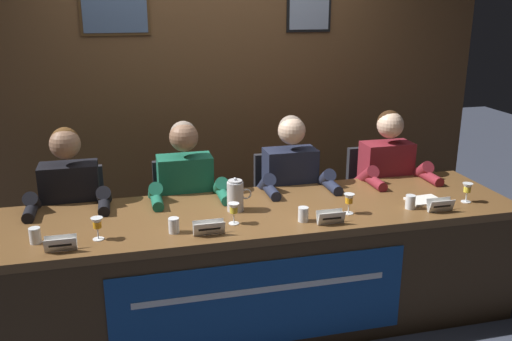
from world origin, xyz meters
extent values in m
plane|color=#383D4C|center=(0.00, 0.00, 0.00)|extent=(12.00, 12.00, 0.00)
cube|color=brown|center=(0.00, 1.31, 1.30)|extent=(4.44, 0.12, 2.60)
cube|color=#4C3319|center=(-0.74, 1.24, 1.89)|extent=(0.50, 0.02, 0.35)
cube|color=slate|center=(-0.74, 1.23, 1.89)|extent=(0.46, 0.01, 0.31)
cube|color=black|center=(0.74, 1.24, 1.89)|extent=(0.36, 0.02, 0.35)
cube|color=#8C99AD|center=(0.74, 1.23, 1.89)|extent=(0.32, 0.01, 0.31)
cube|color=brown|center=(0.00, 0.00, 0.73)|extent=(3.24, 0.83, 0.05)
cube|color=#402A16|center=(0.00, -0.39, 0.35)|extent=(3.18, 0.04, 0.70)
cube|color=#402A16|center=(1.57, 0.00, 0.35)|extent=(0.08, 0.75, 0.70)
cube|color=#19478C|center=(-0.06, -0.42, 0.35)|extent=(1.68, 0.01, 0.52)
cube|color=white|center=(-0.06, -0.42, 0.44)|extent=(1.43, 0.00, 0.04)
cylinder|color=black|center=(-1.10, 0.51, 0.01)|extent=(0.44, 0.44, 0.02)
cylinder|color=black|center=(-1.10, 0.51, 0.22)|extent=(0.05, 0.05, 0.40)
cube|color=#232328|center=(-1.10, 0.51, 0.44)|extent=(0.44, 0.44, 0.03)
cube|color=#232328|center=(-1.10, 0.71, 0.67)|extent=(0.40, 0.05, 0.44)
cylinder|color=black|center=(-1.20, 0.16, 0.23)|extent=(0.10, 0.10, 0.45)
cylinder|color=black|center=(-1.00, 0.16, 0.23)|extent=(0.10, 0.10, 0.45)
cylinder|color=black|center=(-1.20, 0.31, 0.50)|extent=(0.13, 0.34, 0.13)
cylinder|color=black|center=(-1.00, 0.31, 0.50)|extent=(0.13, 0.34, 0.13)
cube|color=black|center=(-1.10, 0.48, 0.74)|extent=(0.36, 0.20, 0.48)
sphere|color=#8E664C|center=(-1.10, 0.46, 1.12)|extent=(0.19, 0.19, 0.19)
sphere|color=#593819|center=(-1.10, 0.48, 1.13)|extent=(0.17, 0.17, 0.17)
cylinder|color=black|center=(-1.31, 0.38, 0.76)|extent=(0.09, 0.30, 0.25)
cylinder|color=black|center=(-0.89, 0.38, 0.76)|extent=(0.09, 0.30, 0.25)
cylinder|color=black|center=(-1.31, 0.22, 0.78)|extent=(0.07, 0.24, 0.07)
cylinder|color=black|center=(-0.89, 0.22, 0.78)|extent=(0.07, 0.24, 0.07)
cube|color=white|center=(-1.10, -0.33, 0.79)|extent=(0.16, 0.03, 0.08)
cube|color=white|center=(-1.10, -0.30, 0.79)|extent=(0.16, 0.03, 0.08)
cube|color=black|center=(-1.10, -0.34, 0.79)|extent=(0.11, 0.01, 0.01)
cylinder|color=white|center=(-0.92, -0.21, 0.75)|extent=(0.06, 0.06, 0.00)
cylinder|color=white|center=(-0.92, -0.21, 0.78)|extent=(0.01, 0.01, 0.05)
cone|color=white|center=(-0.92, -0.21, 0.84)|extent=(0.06, 0.06, 0.06)
cylinder|color=orange|center=(-0.92, -0.21, 0.84)|extent=(0.04, 0.04, 0.04)
cylinder|color=silver|center=(-1.24, -0.18, 0.79)|extent=(0.06, 0.06, 0.08)
cylinder|color=silver|center=(-1.24, -0.18, 0.78)|extent=(0.05, 0.05, 0.05)
cylinder|color=black|center=(-0.37, 0.51, 0.01)|extent=(0.44, 0.44, 0.02)
cylinder|color=black|center=(-0.37, 0.51, 0.22)|extent=(0.05, 0.05, 0.40)
cube|color=#232328|center=(-0.37, 0.51, 0.44)|extent=(0.44, 0.44, 0.03)
cube|color=#232328|center=(-0.37, 0.71, 0.67)|extent=(0.40, 0.05, 0.44)
cylinder|color=black|center=(-0.47, 0.16, 0.23)|extent=(0.10, 0.10, 0.45)
cylinder|color=black|center=(-0.27, 0.16, 0.23)|extent=(0.10, 0.10, 0.45)
cylinder|color=black|center=(-0.47, 0.31, 0.50)|extent=(0.13, 0.34, 0.13)
cylinder|color=black|center=(-0.27, 0.31, 0.50)|extent=(0.13, 0.34, 0.13)
cube|color=#196047|center=(-0.37, 0.48, 0.74)|extent=(0.36, 0.20, 0.48)
sphere|color=#8E664C|center=(-0.37, 0.46, 1.12)|extent=(0.19, 0.19, 0.19)
sphere|color=gray|center=(-0.37, 0.48, 1.13)|extent=(0.17, 0.17, 0.17)
cylinder|color=#196047|center=(-0.58, 0.38, 0.76)|extent=(0.09, 0.30, 0.25)
cylinder|color=#196047|center=(-0.16, 0.38, 0.76)|extent=(0.09, 0.30, 0.25)
cylinder|color=#196047|center=(-0.58, 0.22, 0.78)|extent=(0.07, 0.24, 0.07)
cylinder|color=#196047|center=(-0.16, 0.22, 0.78)|extent=(0.07, 0.24, 0.07)
cube|color=white|center=(-0.34, -0.31, 0.79)|extent=(0.17, 0.03, 0.08)
cube|color=white|center=(-0.34, -0.28, 0.79)|extent=(0.17, 0.03, 0.08)
cube|color=black|center=(-0.34, -0.32, 0.79)|extent=(0.12, 0.01, 0.01)
cylinder|color=white|center=(-0.18, -0.18, 0.75)|extent=(0.06, 0.06, 0.00)
cylinder|color=white|center=(-0.18, -0.18, 0.78)|extent=(0.01, 0.01, 0.05)
cone|color=white|center=(-0.18, -0.18, 0.84)|extent=(0.06, 0.06, 0.06)
cylinder|color=yellow|center=(-0.18, -0.18, 0.84)|extent=(0.04, 0.04, 0.04)
cylinder|color=silver|center=(-0.52, -0.22, 0.79)|extent=(0.06, 0.06, 0.08)
cylinder|color=silver|center=(-0.52, -0.22, 0.78)|extent=(0.05, 0.05, 0.05)
cylinder|color=black|center=(0.37, 0.51, 0.01)|extent=(0.44, 0.44, 0.02)
cylinder|color=black|center=(0.37, 0.51, 0.22)|extent=(0.05, 0.05, 0.40)
cube|color=#232328|center=(0.37, 0.51, 0.44)|extent=(0.44, 0.44, 0.03)
cube|color=#232328|center=(0.37, 0.71, 0.67)|extent=(0.40, 0.05, 0.44)
cylinder|color=black|center=(0.27, 0.16, 0.23)|extent=(0.10, 0.10, 0.45)
cylinder|color=black|center=(0.47, 0.16, 0.23)|extent=(0.10, 0.10, 0.45)
cylinder|color=black|center=(0.27, 0.31, 0.50)|extent=(0.13, 0.34, 0.13)
cylinder|color=black|center=(0.47, 0.31, 0.50)|extent=(0.13, 0.34, 0.13)
cube|color=#1E2338|center=(0.37, 0.48, 0.74)|extent=(0.36, 0.20, 0.48)
sphere|color=beige|center=(0.37, 0.46, 1.12)|extent=(0.19, 0.19, 0.19)
sphere|color=gray|center=(0.37, 0.48, 1.13)|extent=(0.17, 0.17, 0.17)
cylinder|color=#1E2338|center=(0.16, 0.38, 0.76)|extent=(0.09, 0.30, 0.25)
cylinder|color=#1E2338|center=(0.58, 0.38, 0.76)|extent=(0.09, 0.30, 0.25)
cylinder|color=#1E2338|center=(0.16, 0.22, 0.78)|extent=(0.07, 0.24, 0.07)
cylinder|color=#1E2338|center=(0.58, 0.22, 0.78)|extent=(0.07, 0.24, 0.07)
cube|color=white|center=(0.36, -0.33, 0.79)|extent=(0.16, 0.03, 0.08)
cube|color=white|center=(0.36, -0.30, 0.79)|extent=(0.16, 0.03, 0.08)
cube|color=black|center=(0.36, -0.34, 0.79)|extent=(0.11, 0.01, 0.01)
cylinder|color=white|center=(0.52, -0.19, 0.75)|extent=(0.06, 0.06, 0.00)
cylinder|color=white|center=(0.52, -0.19, 0.78)|extent=(0.01, 0.01, 0.05)
cone|color=white|center=(0.52, -0.19, 0.84)|extent=(0.06, 0.06, 0.06)
cylinder|color=orange|center=(0.52, -0.19, 0.84)|extent=(0.04, 0.04, 0.04)
cylinder|color=silver|center=(0.22, -0.24, 0.79)|extent=(0.06, 0.06, 0.08)
cylinder|color=silver|center=(0.22, -0.24, 0.78)|extent=(0.05, 0.05, 0.05)
cylinder|color=black|center=(1.10, 0.51, 0.01)|extent=(0.44, 0.44, 0.02)
cylinder|color=black|center=(1.10, 0.51, 0.22)|extent=(0.05, 0.05, 0.40)
cube|color=#232328|center=(1.10, 0.51, 0.44)|extent=(0.44, 0.44, 0.03)
cube|color=#232328|center=(1.10, 0.71, 0.67)|extent=(0.40, 0.05, 0.44)
cylinder|color=black|center=(1.00, 0.16, 0.23)|extent=(0.10, 0.10, 0.45)
cylinder|color=black|center=(1.20, 0.16, 0.23)|extent=(0.10, 0.10, 0.45)
cylinder|color=black|center=(1.00, 0.31, 0.50)|extent=(0.13, 0.34, 0.13)
cylinder|color=black|center=(1.20, 0.31, 0.50)|extent=(0.13, 0.34, 0.13)
cube|color=maroon|center=(1.10, 0.48, 0.74)|extent=(0.36, 0.20, 0.48)
sphere|color=beige|center=(1.10, 0.46, 1.12)|extent=(0.19, 0.19, 0.19)
sphere|color=#331E0F|center=(1.10, 0.48, 1.13)|extent=(0.17, 0.17, 0.17)
cylinder|color=maroon|center=(0.89, 0.38, 0.76)|extent=(0.09, 0.30, 0.25)
cylinder|color=maroon|center=(1.31, 0.38, 0.76)|extent=(0.09, 0.30, 0.25)
cylinder|color=maroon|center=(0.89, 0.22, 0.78)|extent=(0.07, 0.24, 0.07)
cylinder|color=maroon|center=(1.31, 0.22, 0.78)|extent=(0.07, 0.24, 0.07)
cube|color=white|center=(1.07, -0.32, 0.79)|extent=(0.16, 0.03, 0.08)
cube|color=white|center=(1.07, -0.28, 0.79)|extent=(0.16, 0.03, 0.08)
cube|color=black|center=(1.07, -0.32, 0.79)|extent=(0.11, 0.01, 0.01)
cylinder|color=white|center=(1.32, -0.19, 0.75)|extent=(0.06, 0.06, 0.00)
cylinder|color=white|center=(1.32, -0.19, 0.78)|extent=(0.01, 0.01, 0.05)
cone|color=white|center=(1.32, -0.19, 0.84)|extent=(0.06, 0.06, 0.06)
cylinder|color=yellow|center=(1.32, -0.19, 0.84)|extent=(0.04, 0.04, 0.04)
cylinder|color=silver|center=(0.92, -0.21, 0.79)|extent=(0.06, 0.06, 0.08)
cylinder|color=silver|center=(0.92, -0.21, 0.78)|extent=(0.05, 0.05, 0.05)
cylinder|color=silver|center=(-0.12, 0.02, 0.84)|extent=(0.10, 0.10, 0.18)
cylinder|color=silver|center=(-0.12, 0.02, 0.94)|extent=(0.08, 0.09, 0.01)
sphere|color=silver|center=(-0.12, 0.02, 0.95)|extent=(0.02, 0.02, 0.02)
torus|color=silver|center=(-0.06, 0.02, 0.85)|extent=(0.07, 0.01, 0.07)
cube|color=white|center=(1.07, -0.12, 0.76)|extent=(0.22, 0.17, 0.01)
camera|label=1|loc=(-0.77, -3.05, 1.98)|focal=38.93mm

